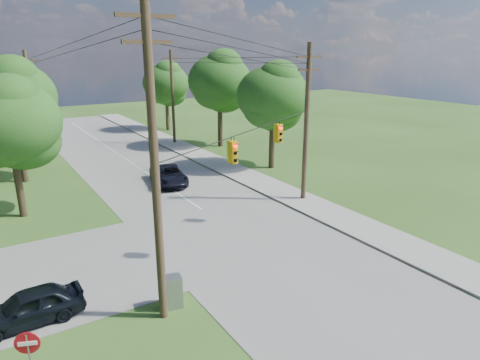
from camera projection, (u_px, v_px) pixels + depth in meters
ground at (265, 287)px, 18.86m from camera, size 140.00×140.00×0.00m
main_road at (242, 237)px, 23.92m from camera, size 10.00×100.00×0.03m
sidewalk_east at (331, 213)px, 27.31m from camera, size 2.60×100.00×0.12m
pole_sw at (155, 163)px, 15.02m from camera, size 2.00×0.32×12.00m
pole_ne at (306, 122)px, 28.25m from camera, size 2.00×0.32×10.50m
pole_north_e at (173, 97)px, 46.17m from camera, size 2.00×0.32×10.00m
pole_north_w at (32, 105)px, 39.11m from camera, size 2.00×0.32×10.00m
power_lines at (179, 65)px, 26.28m from camera, size 13.93×29.62×4.93m
traffic_signals at (258, 141)px, 22.13m from camera, size 4.91×3.27×1.05m
tree_w_near at (9, 122)px, 25.20m from camera, size 6.00×6.00×8.40m
tree_w_mid at (13, 98)px, 32.00m from camera, size 6.40×6.40×9.22m
tree_e_near at (273, 96)px, 36.07m from camera, size 6.20×6.20×8.81m
tree_e_mid at (220, 81)px, 44.23m from camera, size 6.60×6.60×9.64m
tree_e_far at (166, 83)px, 53.73m from camera, size 5.80×5.80×8.32m
car_cross_dark at (29, 307)px, 16.23m from camera, size 4.03×1.72×1.36m
car_main_north at (169, 175)px, 33.12m from camera, size 3.19×5.32×1.38m
control_cabinet at (172, 292)px, 17.25m from camera, size 0.84×0.67×1.38m
do_not_enter_sign at (28, 350)px, 12.55m from camera, size 0.70×0.31×2.23m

